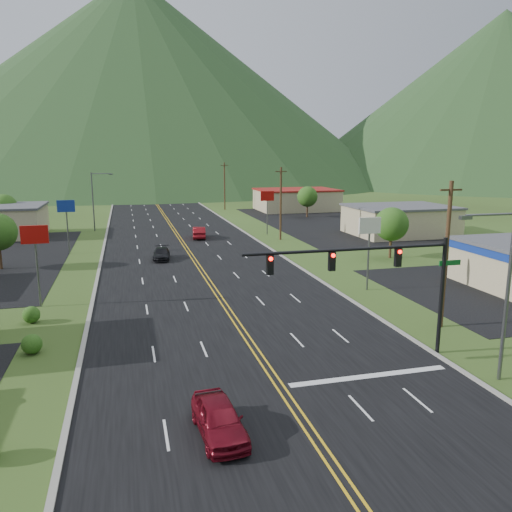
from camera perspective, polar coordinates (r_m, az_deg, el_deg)
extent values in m
cylinder|color=black|center=(31.30, 20.42, -4.36)|extent=(0.24, 0.24, 7.00)
cylinder|color=black|center=(27.61, 10.61, 0.74)|extent=(12.00, 0.18, 0.18)
cube|color=#0C591E|center=(31.06, 21.28, -0.73)|extent=(1.40, 0.06, 0.30)
cube|color=black|center=(29.12, 15.92, -0.16)|extent=(0.35, 0.28, 1.05)
sphere|color=#FF0C05|center=(28.90, 16.13, 0.45)|extent=(0.22, 0.22, 0.22)
cube|color=black|center=(27.32, 8.66, -0.59)|extent=(0.35, 0.28, 1.05)
sphere|color=#FF0C05|center=(27.09, 8.83, 0.05)|extent=(0.22, 0.22, 0.22)
cube|color=black|center=(26.15, 1.60, -1.01)|extent=(0.35, 0.28, 1.05)
sphere|color=#FF0C05|center=(25.91, 1.71, -0.34)|extent=(0.22, 0.22, 0.22)
cylinder|color=#59595E|center=(28.64, 26.77, -4.25)|extent=(0.20, 0.20, 9.00)
cylinder|color=#59595E|center=(26.93, 25.29, 4.30)|extent=(2.88, 0.12, 0.12)
cube|color=#59595E|center=(26.05, 22.83, 4.07)|extent=(0.60, 0.25, 0.18)
cylinder|color=#59595E|center=(80.97, -18.13, 5.88)|extent=(0.20, 0.20, 9.00)
cylinder|color=#59595E|center=(80.63, -17.29, 8.98)|extent=(2.88, 0.12, 0.12)
cube|color=#59595E|center=(80.58, -16.25, 8.97)|extent=(0.60, 0.25, 0.18)
cube|color=#C6B48A|center=(76.93, 16.11, 3.86)|extent=(14.00, 11.00, 4.00)
cube|color=#4C4C51|center=(76.69, 16.20, 5.45)|extent=(14.40, 11.40, 0.30)
cube|color=#C6B48A|center=(106.91, 4.63, 6.36)|extent=(16.00, 12.00, 4.20)
cube|color=maroon|center=(106.73, 4.65, 7.56)|extent=(16.40, 12.40, 0.30)
cylinder|color=#59595E|center=(42.09, -23.64, -2.05)|extent=(0.16, 0.16, 5.00)
cube|color=#A40A09|center=(41.51, -24.00, 2.25)|extent=(2.00, 0.18, 1.40)
cylinder|color=#59595E|center=(63.54, -20.70, 2.48)|extent=(0.16, 0.16, 5.00)
cube|color=navy|center=(63.16, -20.91, 5.35)|extent=(2.00, 0.18, 1.40)
cylinder|color=#59595E|center=(44.42, 12.69, -0.67)|extent=(0.16, 0.16, 5.00)
cube|color=white|center=(43.87, 12.88, 3.42)|extent=(2.00, 0.18, 1.40)
cylinder|color=#59595E|center=(73.90, 1.29, 4.40)|extent=(0.16, 0.16, 5.00)
cube|color=#A40A09|center=(73.57, 1.30, 6.87)|extent=(2.00, 0.18, 1.40)
cylinder|color=#382314|center=(57.87, -27.22, 0.12)|extent=(0.30, 0.30, 3.00)
cylinder|color=#382314|center=(85.02, -26.71, 3.43)|extent=(0.30, 0.30, 3.00)
sphere|color=#224B15|center=(84.77, -26.86, 5.03)|extent=(3.84, 3.84, 3.84)
cylinder|color=#382314|center=(59.20, 15.11, 1.24)|extent=(0.30, 0.30, 3.00)
sphere|color=#224B15|center=(58.84, 15.23, 3.54)|extent=(3.84, 3.84, 3.84)
cylinder|color=#382314|center=(95.06, 5.87, 5.33)|extent=(0.30, 0.30, 3.00)
sphere|color=#224B15|center=(94.83, 5.90, 6.77)|extent=(3.84, 3.84, 3.84)
cylinder|color=#382314|center=(35.83, 20.89, 0.03)|extent=(0.28, 0.28, 10.00)
cube|color=#382314|center=(35.28, 21.40, 7.05)|extent=(1.60, 0.12, 0.12)
cylinder|color=#382314|center=(69.01, 2.84, 5.97)|extent=(0.28, 0.28, 10.00)
cube|color=#382314|center=(68.72, 2.88, 9.62)|extent=(1.60, 0.12, 0.12)
cylinder|color=#382314|center=(107.71, -3.61, 7.96)|extent=(0.28, 0.28, 10.00)
cube|color=#382314|center=(107.53, -3.64, 10.30)|extent=(1.60, 0.12, 0.12)
cylinder|color=#382314|center=(147.11, -6.66, 8.86)|extent=(0.28, 0.28, 10.00)
cube|color=#382314|center=(146.98, -6.70, 10.57)|extent=(1.60, 0.12, 0.12)
cone|color=#183518|center=(232.66, -13.51, 18.85)|extent=(220.00, 220.00, 85.00)
cone|color=#183518|center=(243.77, 25.98, 15.91)|extent=(180.00, 180.00, 70.00)
imported|color=maroon|center=(22.09, -4.25, -18.13)|extent=(2.07, 4.55, 1.51)
imported|color=black|center=(57.18, -10.75, 0.21)|extent=(2.28, 4.62, 1.29)
imported|color=maroon|center=(71.05, -6.54, 2.67)|extent=(2.29, 5.11, 1.63)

